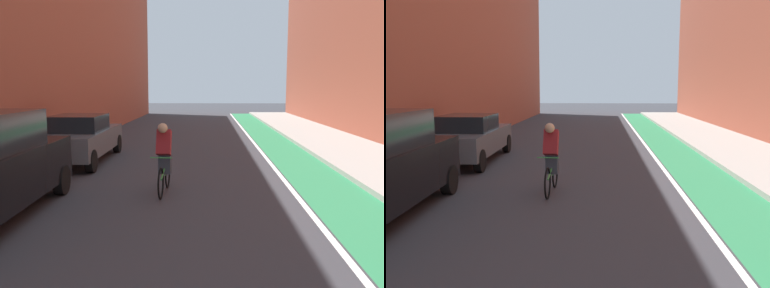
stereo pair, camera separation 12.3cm
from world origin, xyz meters
TOP-DOWN VIEW (x-y plane):
  - ground_plane at (0.00, 17.90)m, footprint 96.36×96.36m
  - bike_lane_paint at (3.64, 19.90)m, footprint 1.60×43.80m
  - lane_divider_stripe at (2.74, 19.90)m, footprint 0.12×43.80m
  - sidewalk_right at (6.08, 19.90)m, footprint 3.27×43.80m
  - parked_sedan_gray at (-3.39, 17.16)m, footprint 1.89×4.82m
  - cyclist_trailing at (-0.24, 13.20)m, footprint 0.48×1.74m

SIDE VIEW (x-z plane):
  - ground_plane at x=0.00m, z-range 0.00..0.00m
  - bike_lane_paint at x=3.64m, z-range 0.00..0.00m
  - lane_divider_stripe at x=2.74m, z-range 0.00..0.00m
  - sidewalk_right at x=6.08m, z-range 0.00..0.14m
  - parked_sedan_gray at x=-3.39m, z-range 0.02..1.55m
  - cyclist_trailing at x=-0.24m, z-range 0.00..1.62m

